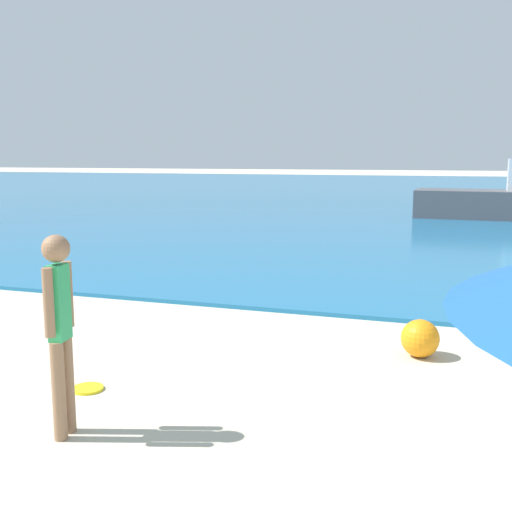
{
  "coord_description": "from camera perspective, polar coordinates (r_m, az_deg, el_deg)",
  "views": [
    {
      "loc": [
        2.41,
        2.91,
        2.08
      ],
      "look_at": [
        -0.09,
        10.46,
        0.78
      ],
      "focal_mm": 42.78,
      "sensor_mm": 36.0,
      "label": 1
    }
  ],
  "objects": [
    {
      "name": "person_standing",
      "position": [
        4.71,
        -17.87,
        -6.06
      ],
      "size": [
        0.2,
        0.35,
        1.53
      ],
      "rotation": [
        0.0,
        0.0,
        4.84
      ],
      "color": "#936B4C",
      "rests_on": "ground"
    },
    {
      "name": "frisbee",
      "position": [
        5.82,
        -15.47,
        -11.86
      ],
      "size": [
        0.28,
        0.28,
        0.03
      ],
      "primitive_type": "cylinder",
      "color": "yellow",
      "rests_on": "ground"
    },
    {
      "name": "water",
      "position": [
        37.79,
        14.77,
        5.87
      ],
      "size": [
        160.0,
        60.0,
        0.06
      ],
      "primitive_type": "cube",
      "color": "#1E6B9E",
      "rests_on": "ground"
    },
    {
      "name": "beach_ball",
      "position": [
        6.65,
        15.1,
        -7.45
      ],
      "size": [
        0.4,
        0.4,
        0.4
      ],
      "primitive_type": "sphere",
      "color": "orange",
      "rests_on": "ground"
    }
  ]
}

